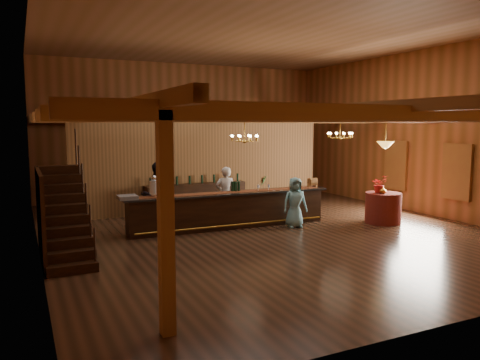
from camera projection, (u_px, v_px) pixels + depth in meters
name	position (u px, v px, depth m)	size (l,w,h in m)	color
floor	(263.00, 228.00, 13.59)	(14.00, 14.00, 0.00)	#44291A
ceiling	(264.00, 34.00, 12.94)	(14.00, 14.00, 0.00)	brown
wall_back	(185.00, 131.00, 19.55)	(12.00, 0.10, 5.50)	#9C5630
wall_left	(33.00, 136.00, 10.72)	(0.10, 14.00, 5.50)	#9C5630
wall_right	(420.00, 132.00, 15.81)	(0.10, 14.00, 5.50)	#9C5630
beam_grid	(256.00, 116.00, 13.66)	(11.90, 13.90, 0.39)	olive
support_posts	(272.00, 176.00, 12.95)	(9.20, 10.20, 3.20)	olive
partition_wall	(204.00, 166.00, 16.33)	(9.00, 0.18, 3.10)	brown
window_right_front	(457.00, 172.00, 14.49)	(0.12, 1.05, 1.75)	white
window_right_back	(396.00, 165.00, 16.83)	(0.12, 1.05, 1.75)	white
staircase	(65.00, 214.00, 10.49)	(1.00, 2.80, 2.00)	black
backroom_boxes	(191.00, 188.00, 18.34)	(4.10, 0.60, 1.10)	black
tasting_bar	(229.00, 210.00, 13.68)	(6.24, 0.96, 1.05)	black
beverage_dispenser	(154.00, 186.00, 12.75)	(0.26, 0.26, 0.60)	silver
glass_rack_tray	(127.00, 197.00, 12.39)	(0.50, 0.50, 0.10)	gray
raffle_drum	(312.00, 182.00, 14.69)	(0.34, 0.24, 0.30)	brown
bar_bottle_0	(232.00, 187.00, 13.77)	(0.07, 0.07, 0.30)	black
bar_bottle_1	(235.00, 186.00, 13.80)	(0.07, 0.07, 0.30)	black
bar_bottle_2	(236.00, 186.00, 13.82)	(0.07, 0.07, 0.30)	black
bar_bottle_3	(239.00, 186.00, 13.86)	(0.07, 0.07, 0.30)	black
backbar_shelf	(196.00, 198.00, 16.05)	(3.55, 0.55, 1.00)	black
round_table	(383.00, 208.00, 14.32)	(1.08, 1.08, 0.93)	maroon
chandelier_left	(244.00, 138.00, 13.27)	(0.80, 0.80, 0.73)	#B17F29
chandelier_right	(340.00, 135.00, 15.27)	(0.80, 0.80, 0.69)	#B17F29
pendant_lamp	(385.00, 145.00, 14.10)	(0.52, 0.52, 0.90)	#B17F29
bartender	(225.00, 194.00, 14.48)	(0.63, 0.41, 1.72)	white
staff_second	(157.00, 195.00, 13.56)	(0.93, 0.73, 1.92)	black
guest	(295.00, 202.00, 13.68)	(0.72, 0.47, 1.48)	#72B5C1
floor_plant	(261.00, 190.00, 17.52)	(0.62, 0.50, 1.13)	#3B6E30
table_flowers	(379.00, 184.00, 14.28)	(0.48, 0.42, 0.54)	red
table_vase	(383.00, 188.00, 14.10)	(0.16, 0.16, 0.33)	#B17F29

